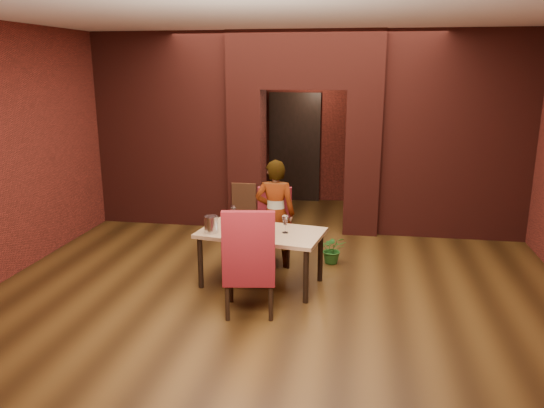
# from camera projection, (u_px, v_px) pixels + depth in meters

# --- Properties ---
(floor) EXTENTS (8.00, 8.00, 0.00)m
(floor) POSITION_uv_depth(u_px,v_px,m) (286.00, 271.00, 7.07)
(floor) COLOR #402910
(floor) RESTS_ON ground
(ceiling) EXTENTS (7.00, 8.00, 0.04)m
(ceiling) POSITION_uv_depth(u_px,v_px,m) (288.00, 18.00, 6.26)
(ceiling) COLOR silver
(ceiling) RESTS_ON ground
(wall_back) EXTENTS (7.00, 0.04, 3.20)m
(wall_back) POSITION_uv_depth(u_px,v_px,m) (315.00, 121.00, 10.48)
(wall_back) COLOR maroon
(wall_back) RESTS_ON ground
(wall_front) EXTENTS (7.00, 0.04, 3.20)m
(wall_front) POSITION_uv_depth(u_px,v_px,m) (181.00, 268.00, 2.85)
(wall_front) COLOR maroon
(wall_front) RESTS_ON ground
(wall_left) EXTENTS (0.04, 8.00, 3.20)m
(wall_left) POSITION_uv_depth(u_px,v_px,m) (33.00, 146.00, 7.24)
(wall_left) COLOR maroon
(wall_left) RESTS_ON ground
(pillar_left) EXTENTS (0.55, 0.55, 2.30)m
(pillar_left) POSITION_uv_depth(u_px,v_px,m) (247.00, 159.00, 8.84)
(pillar_left) COLOR maroon
(pillar_left) RESTS_ON ground
(pillar_right) EXTENTS (0.55, 0.55, 2.30)m
(pillar_right) POSITION_uv_depth(u_px,v_px,m) (362.00, 163.00, 8.53)
(pillar_right) COLOR maroon
(pillar_right) RESTS_ON ground
(lintel) EXTENTS (2.45, 0.55, 0.90)m
(lintel) POSITION_uv_depth(u_px,v_px,m) (305.00, 60.00, 8.28)
(lintel) COLOR maroon
(lintel) RESTS_ON ground
(wing_wall_left) EXTENTS (2.28, 0.35, 3.20)m
(wing_wall_left) POSITION_uv_depth(u_px,v_px,m) (165.00, 130.00, 8.96)
(wing_wall_left) COLOR maroon
(wing_wall_left) RESTS_ON ground
(wing_wall_right) EXTENTS (2.28, 0.35, 3.20)m
(wing_wall_right) POSITION_uv_depth(u_px,v_px,m) (456.00, 137.00, 8.19)
(wing_wall_right) COLOR maroon
(wing_wall_right) RESTS_ON ground
(vent_panel) EXTENTS (0.40, 0.03, 0.50)m
(vent_panel) POSITION_uv_depth(u_px,v_px,m) (244.00, 198.00, 8.71)
(vent_panel) COLOR #AA5B31
(vent_panel) RESTS_ON ground
(rear_door) EXTENTS (0.90, 0.08, 2.10)m
(rear_door) POSITION_uv_depth(u_px,v_px,m) (295.00, 149.00, 10.63)
(rear_door) COLOR black
(rear_door) RESTS_ON ground
(rear_door_frame) EXTENTS (1.02, 0.04, 2.22)m
(rear_door_frame) POSITION_uv_depth(u_px,v_px,m) (294.00, 149.00, 10.59)
(rear_door_frame) COLOR black
(rear_door_frame) RESTS_ON ground
(dining_table) EXTENTS (1.60, 1.06, 0.70)m
(dining_table) POSITION_uv_depth(u_px,v_px,m) (261.00, 258.00, 6.57)
(dining_table) COLOR #A57C5B
(dining_table) RESTS_ON ground
(chair_far) EXTENTS (0.52, 0.52, 1.03)m
(chair_far) POSITION_uv_depth(u_px,v_px,m) (274.00, 227.00, 7.25)
(chair_far) COLOR maroon
(chair_far) RESTS_ON ground
(chair_near) EXTENTS (0.63, 0.63, 1.22)m
(chair_near) POSITION_uv_depth(u_px,v_px,m) (250.00, 260.00, 5.78)
(chair_near) COLOR maroon
(chair_near) RESTS_ON ground
(person_seated) EXTENTS (0.55, 0.38, 1.47)m
(person_seated) POSITION_uv_depth(u_px,v_px,m) (275.00, 214.00, 7.09)
(person_seated) COLOR silver
(person_seated) RESTS_ON ground
(wine_glass_a) EXTENTS (0.09, 0.09, 0.22)m
(wine_glass_a) POSITION_uv_depth(u_px,v_px,m) (259.00, 220.00, 6.56)
(wine_glass_a) COLOR white
(wine_glass_a) RESTS_ON dining_table
(wine_glass_b) EXTENTS (0.09, 0.09, 0.22)m
(wine_glass_b) POSITION_uv_depth(u_px,v_px,m) (271.00, 222.00, 6.48)
(wine_glass_b) COLOR white
(wine_glass_b) RESTS_ON dining_table
(wine_glass_c) EXTENTS (0.09, 0.09, 0.21)m
(wine_glass_c) POSITION_uv_depth(u_px,v_px,m) (285.00, 224.00, 6.39)
(wine_glass_c) COLOR white
(wine_glass_c) RESTS_ON dining_table
(tasting_sheet) EXTENTS (0.33, 0.26, 0.00)m
(tasting_sheet) POSITION_uv_depth(u_px,v_px,m) (241.00, 232.00, 6.43)
(tasting_sheet) COLOR silver
(tasting_sheet) RESTS_ON dining_table
(wine_bucket) EXTENTS (0.17, 0.17, 0.21)m
(wine_bucket) POSITION_uv_depth(u_px,v_px,m) (211.00, 224.00, 6.41)
(wine_bucket) COLOR #B1B2B9
(wine_bucket) RESTS_ON dining_table
(water_bottle) EXTENTS (0.07, 0.07, 0.29)m
(water_bottle) POSITION_uv_depth(u_px,v_px,m) (234.00, 217.00, 6.57)
(water_bottle) COLOR white
(water_bottle) RESTS_ON dining_table
(potted_plant) EXTENTS (0.37, 0.33, 0.41)m
(potted_plant) POSITION_uv_depth(u_px,v_px,m) (333.00, 249.00, 7.32)
(potted_plant) COLOR #25601F
(potted_plant) RESTS_ON ground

